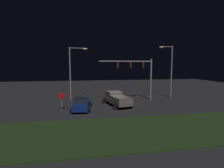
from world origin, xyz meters
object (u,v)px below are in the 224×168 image
object	(u,v)px
car_sedan	(81,104)
traffic_signal_gantry	(136,69)
stop_sign	(61,98)
street_lamp_right	(169,66)
pickup_truck	(117,98)
street_lamp_left	(74,67)

from	to	relation	value
car_sedan	traffic_signal_gantry	distance (m)	10.46
car_sedan	stop_sign	xyz separation A→B (m)	(-2.38, 0.06, 0.82)
traffic_signal_gantry	street_lamp_right	bearing A→B (deg)	13.18
pickup_truck	street_lamp_left	world-z (taller)	street_lamp_left
traffic_signal_gantry	street_lamp_left	world-z (taller)	street_lamp_left
street_lamp_right	stop_sign	distance (m)	18.47
pickup_truck	street_lamp_right	bearing A→B (deg)	-80.27
traffic_signal_gantry	street_lamp_left	distance (m)	9.83
car_sedan	street_lamp_left	size ratio (longest dim) A/B	0.55
traffic_signal_gantry	stop_sign	xyz separation A→B (m)	(-10.82, -4.51, -3.34)
car_sedan	street_lamp_right	distance (m)	16.54
street_lamp_left	stop_sign	size ratio (longest dim) A/B	3.73
pickup_truck	street_lamp_right	distance (m)	11.62
car_sedan	stop_sign	bearing A→B (deg)	94.54
car_sedan	traffic_signal_gantry	bearing A→B (deg)	-55.56
car_sedan	street_lamp_right	size ratio (longest dim) A/B	0.52
street_lamp_left	stop_sign	bearing A→B (deg)	-100.55
car_sedan	street_lamp_left	xyz separation A→B (m)	(-1.11, 6.88, 4.51)
pickup_truck	street_lamp_left	bearing A→B (deg)	35.80
pickup_truck	car_sedan	distance (m)	5.13
pickup_truck	stop_sign	world-z (taller)	stop_sign
car_sedan	traffic_signal_gantry	world-z (taller)	traffic_signal_gantry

